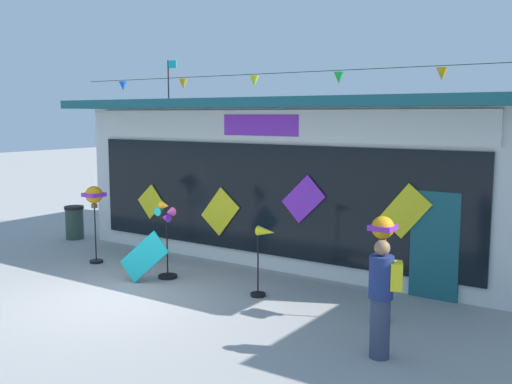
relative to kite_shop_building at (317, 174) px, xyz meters
name	(u,v)px	position (x,y,z in m)	size (l,w,h in m)	color
ground_plane	(120,298)	(-0.99, -5.80, -1.88)	(80.00, 80.00, 0.00)	#9E9B99
kite_shop_building	(317,174)	(0.00, 0.00, 0.00)	(10.99, 6.10, 4.96)	silver
wind_spinner_far_left	(94,200)	(-3.43, -4.25, -0.43)	(0.40, 0.40, 1.78)	black
wind_spinner_left	(166,230)	(-1.20, -4.30, -0.86)	(0.43, 0.39, 1.62)	black
wind_spinner_center_left	(263,250)	(1.16, -4.25, -0.99)	(0.50, 0.29, 1.34)	black
wind_spinner_center_right	(382,237)	(3.45, -4.18, -0.48)	(0.38, 0.38, 1.75)	black
person_mid_plaza	(382,296)	(4.04, -5.61, -1.00)	(0.48, 0.40, 1.68)	#333D56
trash_bin	(75,222)	(-5.96, -2.81, -1.43)	(0.52, 0.52, 0.90)	#2D4238
display_kite_on_ground	(144,257)	(-1.35, -4.79, -1.35)	(0.55, 0.03, 1.00)	#19B7BC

